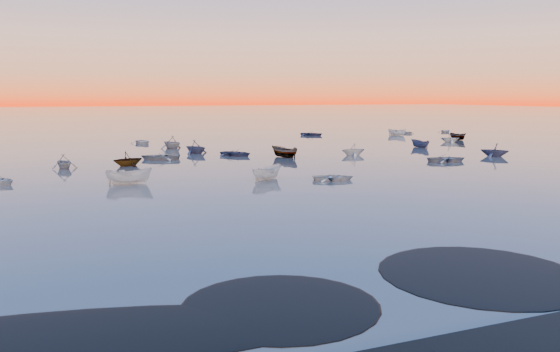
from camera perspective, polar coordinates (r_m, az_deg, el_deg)
ground at (r=118.74m, az=-12.07°, el=4.44°), size 600.00×600.00×0.00m
moored_fleet at (r=73.00m, az=-5.78°, el=2.20°), size 124.00×58.00×1.20m
boat_near_center at (r=51.42m, az=-1.37°, el=-0.36°), size 3.23×4.10×1.31m
boat_near_right at (r=76.26m, az=21.49°, el=1.93°), size 3.92×3.51×1.28m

